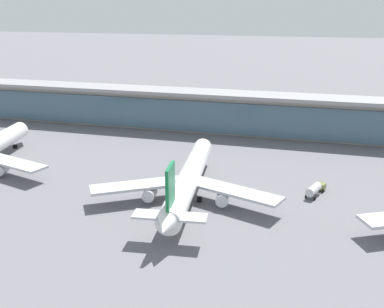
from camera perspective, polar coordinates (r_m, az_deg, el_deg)
name	(u,v)px	position (r m, az deg, el deg)	size (l,w,h in m)	color
ground_plane	(181,194)	(114.28, -1.37, -4.99)	(1200.00, 1200.00, 0.00)	slate
airliner_centre_stand	(188,179)	(109.85, -0.46, -3.17)	(45.35, 59.33, 15.80)	white
service_truck_near_nose_olive	(315,189)	(116.89, 15.06, -4.20)	(4.99, 8.86, 2.95)	olive
terminal_building	(228,112)	(166.74, 4.53, 5.25)	(245.65, 12.80, 15.20)	#9E998E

